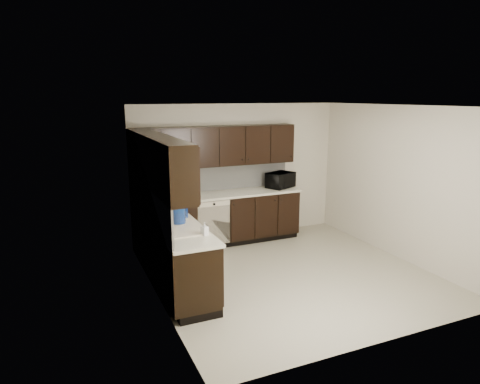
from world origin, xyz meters
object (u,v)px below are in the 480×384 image
blue_pitcher (178,213)px  microwave (280,180)px  toaster_oven (183,190)px  storage_bin (166,206)px  sink (181,233)px

blue_pitcher → microwave: bearing=35.9°
toaster_oven → storage_bin: toaster_oven is taller
microwave → toaster_oven: microwave is taller
blue_pitcher → storage_bin: bearing=93.1°
storage_bin → sink: bearing=-92.2°
microwave → storage_bin: size_ratio=1.13×
sink → microwave: bearing=35.3°
storage_bin → microwave: bearing=19.1°
sink → toaster_oven: bearing=73.0°
toaster_oven → storage_bin: (-0.50, -0.86, -0.02)m
toaster_oven → blue_pitcher: (-0.51, -1.55, 0.04)m
microwave → storage_bin: 2.54m
storage_bin → blue_pitcher: 0.69m
storage_bin → blue_pitcher: size_ratio=1.50×
sink → toaster_oven: (0.54, 1.75, 0.17)m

